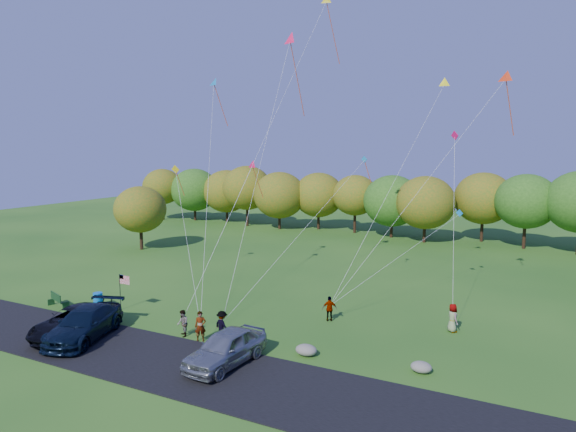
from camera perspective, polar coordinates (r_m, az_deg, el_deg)
name	(u,v)px	position (r m, az deg, el deg)	size (l,w,h in m)	color
ground	(209,337)	(31.44, -8.76, -13.10)	(140.00, 140.00, 0.00)	#255718
asphalt_lane	(164,361)	(28.53, -13.65, -15.39)	(44.00, 6.00, 0.06)	black
treeline	(385,201)	(62.71, 10.77, 1.66)	(76.10, 28.24, 8.08)	#321D12
minivan_dark	(74,322)	(33.43, -22.72, -10.77)	(2.69, 5.83, 1.62)	black
minivan_navy	(84,324)	(32.57, -21.70, -11.08)	(2.45, 6.04, 1.75)	black
minivan_silver	(226,348)	(27.18, -6.94, -14.33)	(2.10, 5.21, 1.78)	#909499
flyer_a	(200,326)	(30.54, -9.71, -11.99)	(0.65, 0.42, 1.77)	#4C4C59
flyer_b	(183,323)	(31.48, -11.63, -11.61)	(0.77, 0.60, 1.59)	#4C4C59
flyer_c	(222,325)	(30.63, -7.34, -11.95)	(1.10, 0.63, 1.70)	#4C4C59
flyer_d	(330,309)	(33.54, 4.66, -10.23)	(0.95, 0.40, 1.63)	#4C4C59
flyer_e	(453,318)	(33.09, 17.82, -10.73)	(0.85, 0.55, 1.74)	#4C4C59
park_bench	(57,299)	(39.77, -24.30, -8.44)	(1.75, 0.87, 1.00)	#153C19
trash_barrel	(98,299)	(38.87, -20.36, -8.68)	(0.64, 0.64, 0.96)	blue
flag_assembly	(123,284)	(36.99, -17.89, -7.15)	(0.93, 0.60, 2.51)	black
boulder_near	(306,350)	(28.44, 2.04, -14.66)	(1.20, 0.94, 0.60)	slate
boulder_far	(421,367)	(27.32, 14.59, -15.94)	(1.06, 0.88, 0.55)	slate
kites_aloft	(336,78)	(39.54, 5.35, 14.99)	(26.14, 9.22, 17.21)	#FF1C54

